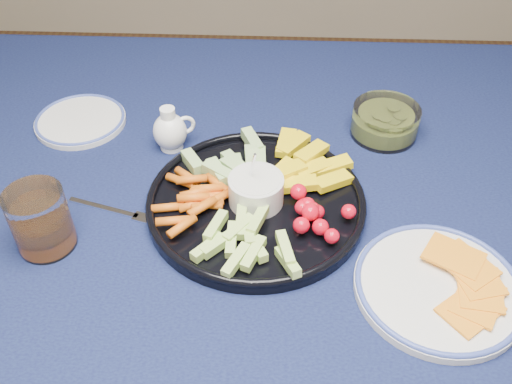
{
  "coord_description": "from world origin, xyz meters",
  "views": [
    {
      "loc": [
        -0.03,
        -0.71,
        1.39
      ],
      "look_at": [
        -0.06,
        -0.04,
        0.78
      ],
      "focal_mm": 40.0,
      "sensor_mm": 36.0,
      "label": 1
    }
  ],
  "objects_px": {
    "juice_tumbler": "(42,223)",
    "creamer_pitcher": "(170,131)",
    "crudite_platter": "(255,198)",
    "cheese_plate": "(439,285)",
    "dining_table": "(292,228)",
    "pickle_bowl": "(385,122)",
    "side_plate_extra": "(80,120)"
  },
  "relations": [
    {
      "from": "crudite_platter",
      "to": "side_plate_extra",
      "type": "height_order",
      "value": "crudite_platter"
    },
    {
      "from": "dining_table",
      "to": "creamer_pitcher",
      "type": "xyz_separation_m",
      "value": [
        -0.22,
        0.11,
        0.12
      ]
    },
    {
      "from": "creamer_pitcher",
      "to": "side_plate_extra",
      "type": "bearing_deg",
      "value": 160.76
    },
    {
      "from": "crudite_platter",
      "to": "cheese_plate",
      "type": "height_order",
      "value": "crudite_platter"
    },
    {
      "from": "dining_table",
      "to": "juice_tumbler",
      "type": "bearing_deg",
      "value": -160.37
    },
    {
      "from": "creamer_pitcher",
      "to": "cheese_plate",
      "type": "bearing_deg",
      "value": -36.34
    },
    {
      "from": "juice_tumbler",
      "to": "creamer_pitcher",
      "type": "bearing_deg",
      "value": 58.25
    },
    {
      "from": "creamer_pitcher",
      "to": "dining_table",
      "type": "bearing_deg",
      "value": -26.74
    },
    {
      "from": "cheese_plate",
      "to": "dining_table",
      "type": "bearing_deg",
      "value": 135.17
    },
    {
      "from": "crudite_platter",
      "to": "juice_tumbler",
      "type": "relative_size",
      "value": 3.45
    },
    {
      "from": "pickle_bowl",
      "to": "creamer_pitcher",
      "type": "bearing_deg",
      "value": -171.68
    },
    {
      "from": "juice_tumbler",
      "to": "side_plate_extra",
      "type": "bearing_deg",
      "value": 96.45
    },
    {
      "from": "creamer_pitcher",
      "to": "cheese_plate",
      "type": "height_order",
      "value": "creamer_pitcher"
    },
    {
      "from": "creamer_pitcher",
      "to": "side_plate_extra",
      "type": "relative_size",
      "value": 0.49
    },
    {
      "from": "cheese_plate",
      "to": "crudite_platter",
      "type": "bearing_deg",
      "value": 149.01
    },
    {
      "from": "creamer_pitcher",
      "to": "crudite_platter",
      "type": "bearing_deg",
      "value": -43.82
    },
    {
      "from": "juice_tumbler",
      "to": "pickle_bowl",
      "type": "bearing_deg",
      "value": 29.18
    },
    {
      "from": "crudite_platter",
      "to": "pickle_bowl",
      "type": "height_order",
      "value": "crudite_platter"
    },
    {
      "from": "side_plate_extra",
      "to": "crudite_platter",
      "type": "bearing_deg",
      "value": -32.17
    },
    {
      "from": "dining_table",
      "to": "cheese_plate",
      "type": "bearing_deg",
      "value": -44.83
    },
    {
      "from": "dining_table",
      "to": "crudite_platter",
      "type": "relative_size",
      "value": 4.7
    },
    {
      "from": "dining_table",
      "to": "side_plate_extra",
      "type": "distance_m",
      "value": 0.46
    },
    {
      "from": "crudite_platter",
      "to": "creamer_pitcher",
      "type": "bearing_deg",
      "value": 136.18
    },
    {
      "from": "dining_table",
      "to": "pickle_bowl",
      "type": "relative_size",
      "value": 13.4
    },
    {
      "from": "cheese_plate",
      "to": "side_plate_extra",
      "type": "bearing_deg",
      "value": 148.34
    },
    {
      "from": "crudite_platter",
      "to": "creamer_pitcher",
      "type": "relative_size",
      "value": 4.18
    },
    {
      "from": "crudite_platter",
      "to": "pickle_bowl",
      "type": "bearing_deg",
      "value": 42.07
    },
    {
      "from": "creamer_pitcher",
      "to": "pickle_bowl",
      "type": "distance_m",
      "value": 0.4
    },
    {
      "from": "dining_table",
      "to": "creamer_pitcher",
      "type": "height_order",
      "value": "creamer_pitcher"
    },
    {
      "from": "juice_tumbler",
      "to": "dining_table",
      "type": "bearing_deg",
      "value": 19.63
    },
    {
      "from": "pickle_bowl",
      "to": "cheese_plate",
      "type": "height_order",
      "value": "pickle_bowl"
    },
    {
      "from": "dining_table",
      "to": "pickle_bowl",
      "type": "height_order",
      "value": "pickle_bowl"
    }
  ]
}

